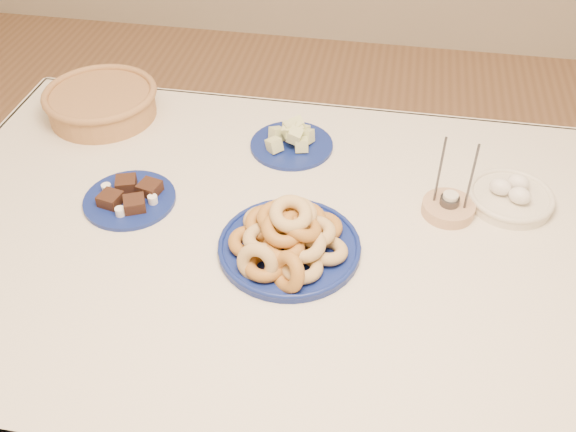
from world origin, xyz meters
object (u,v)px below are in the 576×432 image
object	(u,v)px
dining_table	(292,269)
egg_bowl	(511,196)
melon_plate	(292,139)
brownie_plate	(130,198)
donut_platter	(288,239)
candle_holder	(448,207)
wicker_basket	(101,102)

from	to	relation	value
dining_table	egg_bowl	size ratio (longest dim) A/B	6.81
melon_plate	brownie_plate	distance (m)	0.44
donut_platter	egg_bowl	size ratio (longest dim) A/B	1.55
candle_holder	egg_bowl	distance (m)	0.15
melon_plate	egg_bowl	size ratio (longest dim) A/B	0.89
dining_table	wicker_basket	distance (m)	0.72
dining_table	candle_holder	world-z (taller)	candle_holder
dining_table	donut_platter	world-z (taller)	donut_platter
donut_platter	egg_bowl	distance (m)	0.54
melon_plate	wicker_basket	distance (m)	0.54
wicker_basket	egg_bowl	distance (m)	1.08
egg_bowl	dining_table	bearing A→B (deg)	-157.34
wicker_basket	egg_bowl	bearing A→B (deg)	-9.93
brownie_plate	candle_holder	size ratio (longest dim) A/B	1.12
dining_table	melon_plate	distance (m)	0.36
melon_plate	egg_bowl	bearing A→B (deg)	-14.15
wicker_basket	candle_holder	distance (m)	0.96
melon_plate	wicker_basket	size ratio (longest dim) A/B	0.64
dining_table	wicker_basket	size ratio (longest dim) A/B	4.83
brownie_plate	egg_bowl	world-z (taller)	egg_bowl
melon_plate	egg_bowl	distance (m)	0.55
brownie_plate	candle_holder	xyz separation A→B (m)	(0.72, 0.09, 0.01)
wicker_basket	candle_holder	size ratio (longest dim) A/B	1.79
donut_platter	wicker_basket	world-z (taller)	donut_platter
donut_platter	brownie_plate	world-z (taller)	donut_platter
melon_plate	wicker_basket	xyz separation A→B (m)	(-0.54, 0.05, 0.02)
donut_platter	dining_table	bearing A→B (deg)	91.13
egg_bowl	donut_platter	bearing A→B (deg)	-152.12
wicker_basket	brownie_plate	bearing A→B (deg)	-58.86
brownie_plate	wicker_basket	bearing A→B (deg)	121.14
brownie_plate	egg_bowl	size ratio (longest dim) A/B	0.88
brownie_plate	dining_table	bearing A→B (deg)	-6.86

